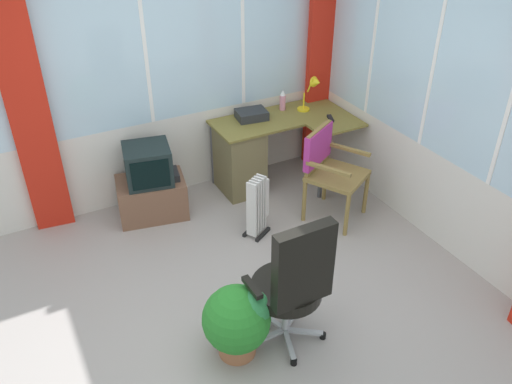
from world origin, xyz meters
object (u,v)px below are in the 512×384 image
object	(u,v)px
desk_lamp	(313,89)
office_chair	(294,281)
spray_bottle	(283,100)
wooden_armchair	(327,162)
space_heater	(258,205)
desk	(246,154)
paper_tray	(251,115)
potted_plant	(239,320)
tv_remote	(330,118)
tv_on_stand	(151,185)

from	to	relation	value
desk_lamp	office_chair	distance (m)	2.53
spray_bottle	wooden_armchair	world-z (taller)	spray_bottle
space_heater	spray_bottle	bearing A→B (deg)	49.64
office_chair	desk_lamp	bearing A→B (deg)	54.48
desk	wooden_armchair	size ratio (longest dim) A/B	1.56
desk	paper_tray	distance (m)	0.41
potted_plant	tv_remote	bearing A→B (deg)	41.70
desk	wooden_armchair	world-z (taller)	wooden_armchair
paper_tray	space_heater	distance (m)	1.05
office_chair	paper_tray	bearing A→B (deg)	69.69
office_chair	space_heater	size ratio (longest dim) A/B	1.85
desk_lamp	tv_on_stand	xyz separation A→B (m)	(-1.80, -0.00, -0.64)
paper_tray	desk_lamp	bearing A→B (deg)	-9.71
tv_remote	spray_bottle	bearing A→B (deg)	146.98
desk_lamp	wooden_armchair	world-z (taller)	desk_lamp
spray_bottle	space_heater	xyz separation A→B (m)	(-0.77, -0.91, -0.53)
paper_tray	tv_on_stand	bearing A→B (deg)	-174.16
paper_tray	space_heater	size ratio (longest dim) A/B	0.51
desk_lamp	office_chair	size ratio (longest dim) A/B	0.34
desk_lamp	potted_plant	bearing A→B (deg)	-133.27
tv_remote	office_chair	size ratio (longest dim) A/B	0.14
wooden_armchair	tv_on_stand	world-z (taller)	wooden_armchair
tv_remote	spray_bottle	distance (m)	0.54
desk	space_heater	size ratio (longest dim) A/B	2.36
tv_remote	spray_bottle	world-z (taller)	spray_bottle
wooden_armchair	space_heater	bearing A→B (deg)	179.08
spray_bottle	space_heater	distance (m)	1.31
wooden_armchair	space_heater	distance (m)	0.77
paper_tray	office_chair	bearing A→B (deg)	-110.31
desk	spray_bottle	bearing A→B (deg)	16.74
wooden_armchair	tv_remote	bearing A→B (deg)	53.25
desk_lamp	space_heater	world-z (taller)	desk_lamp
tv_on_stand	potted_plant	size ratio (longest dim) A/B	1.32
desk_lamp	tv_remote	world-z (taller)	desk_lamp
paper_tray	spray_bottle	bearing A→B (deg)	7.21
wooden_armchair	desk_lamp	bearing A→B (deg)	67.17
spray_bottle	paper_tray	distance (m)	0.40
office_chair	tv_on_stand	distance (m)	2.08
spray_bottle	potted_plant	distance (m)	2.66
space_heater	desk_lamp	bearing A→B (deg)	35.74
desk_lamp	wooden_armchair	bearing A→B (deg)	-112.83
desk	tv_on_stand	distance (m)	1.03
desk	wooden_armchair	distance (m)	0.91
tv_remote	wooden_armchair	xyz separation A→B (m)	(-0.36, -0.48, -0.17)
tv_on_stand	space_heater	xyz separation A→B (m)	(0.77, -0.74, -0.03)
office_chair	potted_plant	distance (m)	0.47
wooden_armchair	office_chair	xyz separation A→B (m)	(-1.13, -1.28, 0.02)
tv_remote	paper_tray	bearing A→B (deg)	172.91
tv_remote	office_chair	xyz separation A→B (m)	(-1.49, -1.76, -0.14)
desk_lamp	tv_on_stand	distance (m)	1.91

